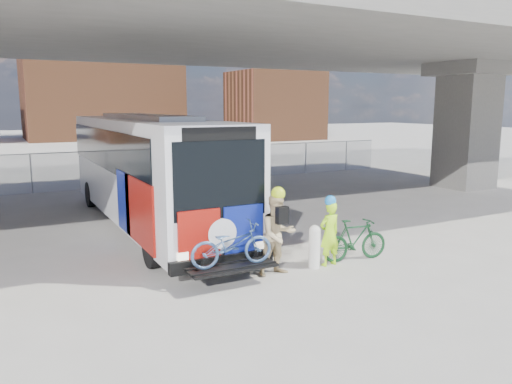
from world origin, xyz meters
TOP-DOWN VIEW (x-y plane):
  - ground at (0.00, 0.00)m, footprint 160.00×160.00m
  - bus at (-2.00, 3.36)m, footprint 2.67×12.96m
  - overpass at (0.00, 4.00)m, footprint 40.00×16.00m
  - chainlink_fence at (0.00, 12.00)m, footprint 30.00×0.06m
  - brick_buildings at (1.23, 48.23)m, footprint 54.00×22.00m
  - smokestack at (14.00, 55.00)m, footprint 2.20×2.20m
  - bollard at (0.37, -2.96)m, footprint 0.28×0.28m
  - cyclist_hivis at (0.82, -2.96)m, footprint 0.63×0.44m
  - cyclist_tan at (-0.68, -2.96)m, footprint 0.97×0.78m
  - bike_parked at (1.63, -2.96)m, footprint 1.89×0.76m

SIDE VIEW (x-z plane):
  - ground at x=0.00m, z-range 0.00..0.00m
  - bike_parked at x=1.63m, z-range 0.00..1.10m
  - bollard at x=0.37m, z-range 0.04..1.12m
  - cyclist_hivis at x=0.82m, z-range -0.03..1.76m
  - cyclist_tan at x=-0.68m, z-range -0.06..2.06m
  - chainlink_fence at x=0.00m, z-range -13.58..16.42m
  - bus at x=-2.00m, z-range 0.26..3.95m
  - brick_buildings at x=1.23m, z-range -0.58..11.42m
  - overpass at x=0.00m, z-range 2.57..10.52m
  - smokestack at x=14.00m, z-range 0.00..25.00m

